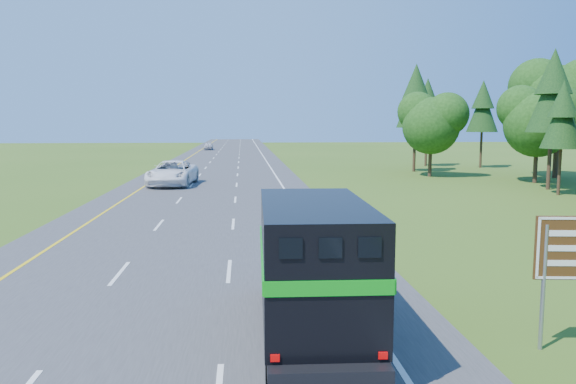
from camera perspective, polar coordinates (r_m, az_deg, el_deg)
name	(u,v)px	position (r m, az deg, el deg)	size (l,w,h in m)	color
road	(216,181)	(49.06, -7.35, 1.07)	(15.00, 260.00, 0.04)	#38383A
lane_markings	(216,181)	(49.06, -7.35, 1.10)	(11.15, 260.00, 0.01)	yellow
horse_truck	(311,263)	(13.20, 2.40, -7.26)	(2.50, 7.44, 3.27)	black
white_suv	(173,173)	(46.43, -11.65, 1.90)	(3.29, 7.13, 1.98)	white
far_car	(209,146)	(107.44, -8.08, 4.64)	(1.66, 4.14, 1.41)	#B2B1B8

